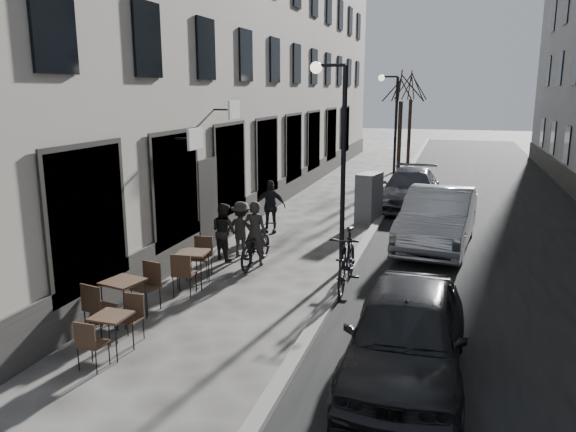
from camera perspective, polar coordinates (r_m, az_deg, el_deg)
The scene contains 22 objects.
ground at distance 8.87m, azimuth -2.53°, elevation -17.36°, with size 120.00×120.00×0.00m, color #393634.
road at distance 23.70m, azimuth 19.39°, elevation 1.17°, with size 7.30×60.00×0.00m, color black.
kerb at distance 23.77m, azimuth 10.59°, elevation 1.86°, with size 0.25×60.00×0.12m, color slate.
building_left at distance 25.48m, azimuth -3.45°, elevation 20.70°, with size 4.00×35.00×16.00m, color #A39A89.
streetlamp_near at distance 13.58m, azimuth 4.97°, elevation 7.24°, with size 0.90×0.28×5.09m.
streetlamp_far at distance 25.42m, azimuth 10.52°, elevation 9.60°, with size 0.90×0.28×5.09m.
tree_near at distance 28.37m, azimuth 11.47°, elevation 12.90°, with size 2.40×2.40×5.70m.
tree_far at distance 34.35m, azimuth 12.42°, elevation 12.78°, with size 2.40×2.40×5.70m.
bistro_set_a at distance 10.21m, azimuth -17.44°, elevation -11.02°, with size 0.60×1.44×0.85m.
bistro_set_b at distance 11.48m, azimuth -16.33°, elevation -7.85°, with size 0.81×1.74×0.99m.
bistro_set_c at distance 13.14m, azimuth -9.61°, elevation -4.93°, with size 0.75×1.68×0.97m.
sign_board at distance 11.86m, azimuth -18.41°, elevation -7.82°, with size 0.50×0.65×1.02m.
utility_cabinet at distance 19.43m, azimuth 8.22°, elevation 1.88°, with size 0.61×1.12×1.67m, color slate.
bicycle at distance 14.53m, azimuth -3.35°, elevation -3.00°, with size 0.68×1.96×1.03m, color black.
cyclist_rider at distance 14.44m, azimuth -3.36°, elevation -1.74°, with size 0.62×0.40×1.69m, color #2A2624.
pedestrian_near at distance 15.02m, azimuth -6.52°, elevation -1.55°, with size 0.74×0.58×1.53m, color black.
pedestrian_mid at distance 15.19m, azimuth -4.77°, elevation -1.36°, with size 0.98×0.57×1.52m, color #282623.
pedestrian_far at distance 17.75m, azimuth -1.84°, elevation 0.98°, with size 0.98×0.41×1.68m, color black.
car_near at distance 9.05m, azimuth 11.92°, elevation -11.64°, with size 1.78×4.42×1.50m, color black.
car_mid at distance 16.64m, azimuth 14.98°, elevation -0.24°, with size 1.78×5.09×1.68m, color #96979E.
car_far at distance 22.16m, azimuth 12.31°, elevation 2.75°, with size 2.03×5.00×1.45m, color #35363F.
moped at distance 12.83m, azimuth 5.99°, elevation -4.44°, with size 0.63×2.24×1.35m, color black.
Camera 1 is at (2.54, -7.24, 4.44)m, focal length 35.00 mm.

